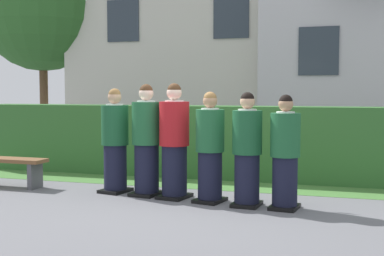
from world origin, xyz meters
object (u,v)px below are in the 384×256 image
Objects in this scene: student_front_row_0 at (115,143)px; student_front_row_5 at (285,155)px; student_front_row_1 at (147,142)px; wooden_bench at (6,166)px; student_front_row_3 at (210,150)px; student_in_red_blazer at (174,144)px; student_front_row_4 at (247,152)px.

student_front_row_5 is at bearing -8.33° from student_front_row_0.
student_front_row_1 is at bearing 171.43° from student_front_row_5.
student_front_row_5 is at bearing -3.61° from wooden_bench.
student_front_row_1 is at bearing 169.52° from student_front_row_3.
student_front_row_5 is (1.07, -0.13, -0.02)m from student_front_row_3.
student_front_row_1 is 0.48m from student_in_red_blazer.
wooden_bench is (-2.48, -0.03, -0.45)m from student_front_row_1.
student_front_row_1 reaches higher than wooden_bench.
student_front_row_4 is at bearing 177.29° from student_front_row_5.
student_front_row_1 is at bearing -7.40° from student_front_row_0.
wooden_bench is (-4.09, 0.27, -0.40)m from student_front_row_4.
student_front_row_0 is 1.15× the size of wooden_bench.
student_front_row_1 is 1.08× the size of student_front_row_4.
wooden_bench is at bearing -176.97° from student_front_row_0.
student_front_row_1 is 1.07m from student_front_row_3.
student_front_row_4 is (2.16, -0.37, -0.03)m from student_front_row_0.
student_front_row_1 is 1.10× the size of student_front_row_5.
student_front_row_0 is at bearing 171.66° from student_in_red_blazer.
student_front_row_0 is 0.56m from student_front_row_1.
student_in_red_blazer is at bearing -8.34° from student_front_row_0.
student_front_row_1 is (0.56, -0.07, 0.03)m from student_front_row_0.
student_front_row_1 is 1.20× the size of wooden_bench.
student_in_red_blazer reaches higher than student_front_row_0.
student_in_red_blazer reaches higher than student_front_row_3.
student_in_red_blazer is 1.67m from student_front_row_5.
student_front_row_4 is (1.60, -0.30, -0.06)m from student_front_row_1.
student_front_row_1 reaches higher than student_front_row_5.
student_front_row_1 is at bearing 169.56° from student_front_row_4.
student_front_row_4 is at bearing -9.66° from student_front_row_0.
student_front_row_5 reaches higher than wooden_bench.
student_front_row_0 is at bearing 172.60° from student_front_row_1.
student_in_red_blazer is 2.99m from wooden_bench.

